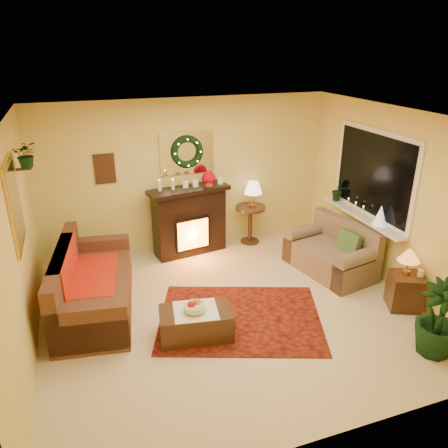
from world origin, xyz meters
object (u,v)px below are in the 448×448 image
object	(u,v)px
sofa	(94,281)
side_table_round	(250,226)
fireplace	(189,223)
coffee_table	(196,322)
end_table_square	(405,290)
loveseat	(331,247)

from	to	relation	value
sofa	side_table_round	bearing A→B (deg)	33.22
sofa	side_table_round	xyz separation A→B (m)	(2.82, 1.30, -0.11)
fireplace	coffee_table	size ratio (longest dim) A/B	1.36
end_table_square	sofa	bearing A→B (deg)	160.99
coffee_table	loveseat	bearing A→B (deg)	29.82
fireplace	side_table_round	size ratio (longest dim) A/B	1.74
loveseat	end_table_square	world-z (taller)	loveseat
loveseat	side_table_round	size ratio (longest dim) A/B	2.00
sofa	fireplace	world-z (taller)	fireplace
side_table_round	coffee_table	world-z (taller)	side_table_round
sofa	coffee_table	bearing A→B (deg)	-35.16
fireplace	side_table_round	world-z (taller)	fireplace
sofa	loveseat	distance (m)	3.60
fireplace	loveseat	size ratio (longest dim) A/B	0.87
side_table_round	end_table_square	xyz separation A→B (m)	(1.18, -2.68, -0.05)
fireplace	sofa	bearing A→B (deg)	-151.69
sofa	side_table_round	size ratio (longest dim) A/B	3.00
loveseat	end_table_square	distance (m)	1.32
sofa	fireplace	distance (m)	2.11
sofa	end_table_square	size ratio (longest dim) A/B	4.19
side_table_round	coffee_table	xyz separation A→B (m)	(-1.70, -2.36, -0.12)
fireplace	loveseat	distance (m)	2.38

